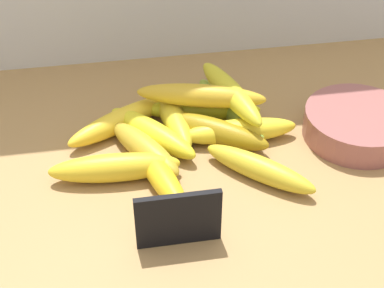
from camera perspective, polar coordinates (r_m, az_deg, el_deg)
counter_top at (r=84.80cm, az=1.70°, el=-5.10°), size 110.00×76.00×3.00cm
chalkboard_sign at (r=73.84cm, az=-1.35°, el=-7.58°), size 11.00×1.80×8.40cm
fruit_bowl at (r=95.40cm, az=15.98°, el=1.87°), size 16.93×16.93×4.47cm
banana_0 at (r=84.59cm, az=-7.62°, el=-2.33°), size 19.34×5.24×4.21cm
banana_1 at (r=93.91cm, az=-1.87°, el=2.70°), size 6.09×17.55×3.90cm
banana_2 at (r=84.69cm, az=6.66°, el=-2.41°), size 15.52×14.71×3.67cm
banana_3 at (r=95.76cm, az=0.92°, el=3.40°), size 19.89×6.77×3.56cm
banana_4 at (r=87.73cm, az=-4.69°, el=-0.45°), size 11.52×15.48×3.90cm
banana_5 at (r=91.13cm, az=4.69°, el=1.28°), size 18.34×3.95×3.88cm
banana_6 at (r=96.49cm, az=3.75°, el=3.56°), size 9.79×19.19×3.38cm
banana_7 at (r=82.98cm, az=-3.07°, el=-3.22°), size 8.15×16.29×3.60cm
banana_8 at (r=90.69cm, az=-3.99°, el=1.13°), size 14.46×16.35×3.93cm
banana_9 at (r=93.86cm, az=-7.13°, el=2.28°), size 18.43×13.10×3.70cm
banana_10 at (r=90.76cm, az=2.23°, el=1.29°), size 17.16×13.60×4.06cm
banana_11 at (r=93.91cm, az=3.84°, el=5.07°), size 8.60×19.63×3.68cm
banana_12 at (r=92.59cm, az=0.89°, el=4.78°), size 21.04×9.34×3.76cm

